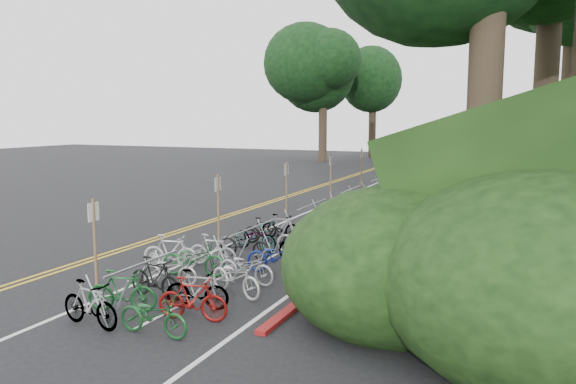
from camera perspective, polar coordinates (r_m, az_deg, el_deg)
name	(u,v)px	position (r m, az deg, el deg)	size (l,w,h in m)	color
ground	(109,279)	(16.62, -17.74, -8.41)	(120.00, 120.00, 0.00)	black
road_markings	(279,220)	(24.61, -0.92, -2.88)	(7.47, 80.00, 0.01)	gold
red_curb	(404,220)	(24.84, 11.66, -2.83)	(0.25, 28.00, 0.10)	maroon
bike_rack_front	(143,277)	(13.40, -14.47, -8.37)	(1.15, 2.60, 1.19)	#979CA5
bike_racks_rest	(351,196)	(26.33, 6.41, -0.36)	(1.14, 23.00, 1.17)	#979CA5
signpost_near	(95,236)	(15.80, -19.06, -4.26)	(0.08, 0.40, 2.35)	brown
signposts_rest	(311,179)	(27.98, 2.33, 1.34)	(0.08, 18.40, 2.50)	brown
bike_front	(170,252)	(17.12, -11.87, -5.95)	(1.72, 0.49, 1.03)	beige
bike_valet	(236,258)	(16.24, -5.27, -6.68)	(3.27, 11.39, 1.06)	slate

